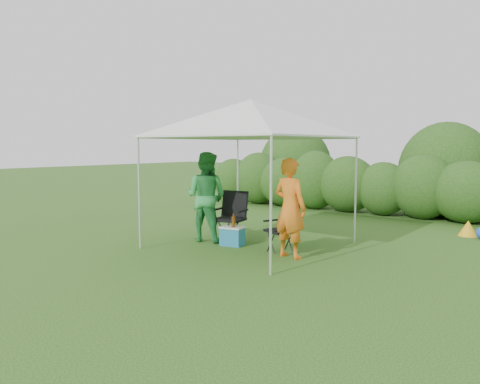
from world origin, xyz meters
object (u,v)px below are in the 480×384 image
Objects in this scene: canopy at (251,119)px; cooler at (232,236)px; man at (290,208)px; woman at (206,197)px; chair_left at (232,213)px; chair_right at (284,225)px.

cooler is at bearing -142.19° from canopy.
canopy is 1.78× the size of man.
man is 0.96× the size of woman.
cooler is (-0.28, -0.22, -2.27)m from canopy.
woman is at bearing -151.33° from chair_left.
chair_left is at bearing 166.11° from canopy.
woman is 1.01m from cooler.
cooler is (0.31, -0.36, -0.39)m from chair_left.
chair_left is 0.62m from woman.
chair_right is 1.38m from chair_left.
cooler is at bearing -0.29° from man.
man is (1.14, -0.38, -1.59)m from canopy.
woman reaches higher than chair_left.
canopy is at bearing -158.62° from chair_right.
man is 3.50× the size of cooler.
chair_right is 0.85× the size of chair_left.
canopy is 1.85m from woman.
woman is (-2.13, 0.19, 0.04)m from man.
chair_right is 0.65m from man.
chair_right is at bearing 0.24° from cooler.
chair_right is 1.12m from cooler.
chair_right is 1.74× the size of cooler.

